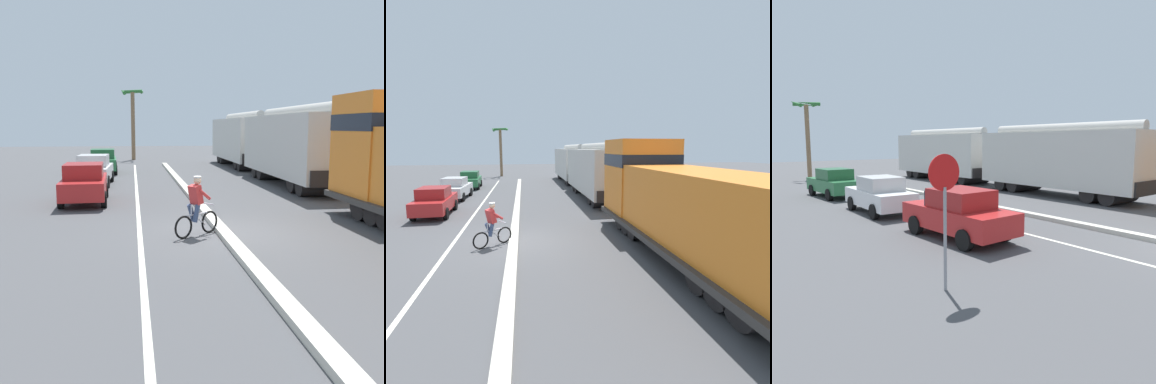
# 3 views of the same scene
# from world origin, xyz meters

# --- Properties ---
(median_curb) EXTENTS (0.36, 36.00, 0.16)m
(median_curb) POSITION_xyz_m (0.00, 6.00, 0.08)
(median_curb) COLOR beige
(median_curb) RESTS_ON ground
(lane_stripe) EXTENTS (0.14, 36.00, 0.01)m
(lane_stripe) POSITION_xyz_m (-2.40, 6.00, 0.00)
(lane_stripe) COLOR silver
(lane_stripe) RESTS_ON ground
(hopper_car_lead) EXTENTS (2.90, 10.60, 4.18)m
(hopper_car_lead) POSITION_xyz_m (5.98, 10.06, 2.08)
(hopper_car_lead) COLOR beige
(hopper_car_lead) RESTS_ON ground
(hopper_car_middle) EXTENTS (2.90, 10.60, 4.18)m
(hopper_car_middle) POSITION_xyz_m (5.98, 21.66, 2.08)
(hopper_car_middle) COLOR silver
(hopper_car_middle) RESTS_ON ground
(parked_car_red) EXTENTS (1.93, 4.25, 1.62)m
(parked_car_red) POSITION_xyz_m (-4.54, 5.90, 0.82)
(parked_car_red) COLOR red
(parked_car_red) RESTS_ON ground
(parked_car_white) EXTENTS (1.96, 4.26, 1.62)m
(parked_car_white) POSITION_xyz_m (-4.62, 11.57, 0.82)
(parked_car_white) COLOR silver
(parked_car_white) RESTS_ON ground
(parked_car_green) EXTENTS (1.98, 4.27, 1.62)m
(parked_car_green) POSITION_xyz_m (-4.53, 17.71, 0.82)
(parked_car_green) COLOR #286B3D
(parked_car_green) RESTS_ON ground
(stop_sign) EXTENTS (0.76, 0.08, 2.88)m
(stop_sign) POSITION_xyz_m (-7.41, 2.60, 2.02)
(stop_sign) COLOR gray
(stop_sign) RESTS_ON ground
(palm_tree_near) EXTENTS (2.33, 2.25, 6.66)m
(palm_tree_near) POSITION_xyz_m (-2.46, 29.83, 4.63)
(palm_tree_near) COLOR #846647
(palm_tree_near) RESTS_ON ground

